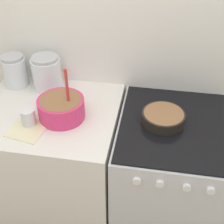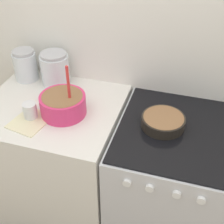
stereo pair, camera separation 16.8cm
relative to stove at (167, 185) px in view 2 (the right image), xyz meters
name	(u,v)px [view 2 (the right image)]	position (x,y,z in m)	size (l,w,h in m)	color
wall_back	(135,39)	(-0.32, 0.37, 0.75)	(4.60, 0.05, 2.40)	white
countertop_cabinet	(59,160)	(-0.72, 0.00, 0.00)	(0.80, 0.70, 0.90)	silver
stove	(167,185)	(0.00, 0.00, 0.00)	(0.62, 0.72, 0.90)	silver
mixing_bowl	(63,103)	(-0.62, -0.04, 0.51)	(0.25, 0.25, 0.31)	#E0336B
baking_pan	(163,121)	(-0.07, 0.01, 0.48)	(0.23, 0.23, 0.06)	black
storage_jar_left	(26,67)	(-1.01, 0.24, 0.53)	(0.15, 0.15, 0.20)	silver
storage_jar_middle	(55,71)	(-0.80, 0.24, 0.54)	(0.18, 0.18, 0.21)	silver
tin_can	(30,111)	(-0.78, -0.13, 0.49)	(0.08, 0.08, 0.09)	silver
recipe_page	(30,121)	(-0.77, -0.16, 0.45)	(0.22, 0.24, 0.01)	beige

